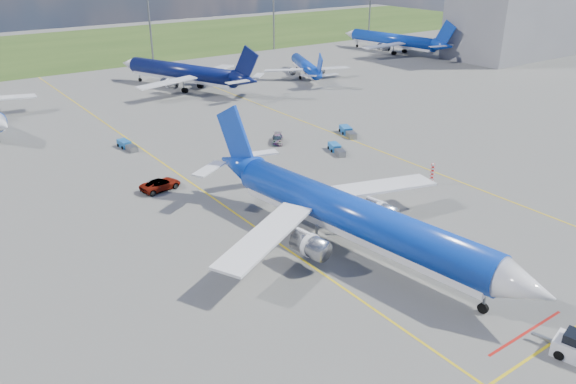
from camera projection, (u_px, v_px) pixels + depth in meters
ground at (316, 269)px, 55.78m from camera, size 400.00×400.00×0.00m
grass_strip at (5, 54)px, 167.40m from camera, size 400.00×80.00×0.01m
taxiway_lines at (192, 182)px, 76.48m from camera, size 60.25×160.00×0.02m
floodlight_masts at (72, 21)px, 137.93m from camera, size 202.20×0.50×22.70m
terminal_building at (518, 9)px, 159.22m from camera, size 42.00×22.00×26.00m
warning_post at (432, 174)px, 75.00m from camera, size 0.50×0.50×3.00m
bg_jet_n at (184, 89)px, 126.46m from camera, size 44.56×50.13×10.85m
bg_jet_ne at (306, 77)px, 137.88m from camera, size 32.60×36.25×7.77m
bg_jet_ene at (392, 53)px, 169.38m from camera, size 36.24×44.76×10.79m
main_airliner at (353, 251)px, 59.10m from camera, size 39.84×48.94×11.71m
uld_container at (434, 242)px, 59.52m from camera, size 1.83×2.07×1.41m
service_car_b at (160, 184)px, 73.77m from camera, size 5.72×3.25×1.51m
service_car_c at (277, 139)px, 91.51m from camera, size 4.00×4.54×1.26m
baggage_tug_w at (336, 149)px, 87.38m from camera, size 2.87×5.00×1.09m
baggage_tug_c at (127, 145)px, 88.98m from camera, size 1.69×5.03×1.11m
baggage_tug_e at (348, 132)px, 95.48m from camera, size 3.20×5.39×1.18m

